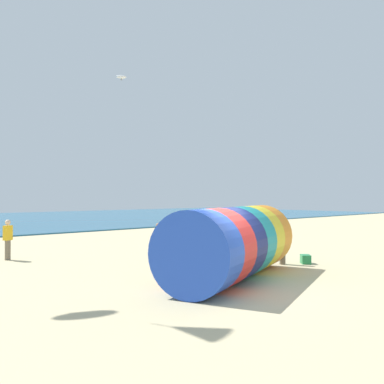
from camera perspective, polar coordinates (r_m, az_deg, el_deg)
The scene contains 7 objects.
ground_plane at distance 12.92m, azimuth 6.49°, elevation -12.96°, with size 120.00×120.00×0.00m, color #CCBA8C.
giant_inflatable_tube at distance 14.38m, azimuth 5.49°, elevation -6.81°, with size 7.14×4.67×2.42m.
kite_handler at distance 17.89m, azimuth 11.97°, elevation -6.85°, with size 0.36×0.42×1.60m.
kite_white_parafoil at distance 29.04m, azimuth -9.40°, elevation 14.90°, with size 0.70×0.61×0.36m.
bystander_near_water at distance 19.95m, azimuth -4.54°, elevation -6.32°, with size 0.42×0.40×1.53m.
bystander_mid_beach at distance 20.28m, azimuth -23.36°, elevation -5.80°, with size 0.42×0.35×1.75m.
cooler_box at distance 18.37m, azimuth 14.90°, elevation -8.65°, with size 0.52×0.36×0.36m, color #268C4C.
Camera 1 is at (-9.54, -8.25, 2.78)m, focal length 40.00 mm.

